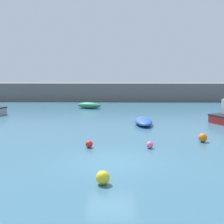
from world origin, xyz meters
The scene contains 8 objects.
ground_plane centered at (0.00, 0.00, -0.10)m, with size 120.00×120.00×0.20m, color #38667F.
harbor_breakwater centered at (0.00, 27.98, 1.20)m, with size 57.85×3.10×2.41m, color #66605B.
rowboat_blue_near centered at (-2.87, 19.65, 0.35)m, with size 3.01×1.97×0.70m.
rowboat_white_midwater centered at (2.47, 10.11, 0.28)m, with size 1.53×3.46×0.57m.
mooring_buoy_yellow centered at (-0.29, -2.99, 0.29)m, with size 0.59×0.59×0.59m, color yellow.
mooring_buoy_orange centered at (5.80, 4.29, 0.28)m, with size 0.57×0.57×0.57m, color orange.
mooring_buoy_red centered at (-1.38, 2.79, 0.21)m, with size 0.43×0.43×0.43m, color red.
mooring_buoy_pink centered at (2.24, 2.71, 0.20)m, with size 0.41×0.41×0.41m, color #EA668C.
Camera 1 is at (0.30, -15.32, 4.92)m, focal length 50.00 mm.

